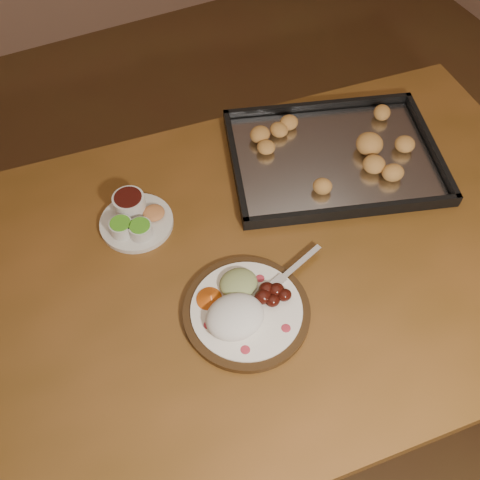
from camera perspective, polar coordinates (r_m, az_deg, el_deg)
ground at (r=1.88m, az=1.53°, el=-10.30°), size 4.00×4.00×0.00m
dining_table at (r=1.22m, az=1.19°, el=-4.79°), size 1.58×1.05×0.75m
dinner_plate at (r=1.06m, az=0.35°, el=-7.36°), size 0.33×0.25×0.06m
condiment_saucer at (r=1.20m, az=-11.22°, el=2.36°), size 0.16×0.16×0.05m
baking_tray at (r=1.33m, az=10.02°, el=8.83°), size 0.59×0.50×0.05m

